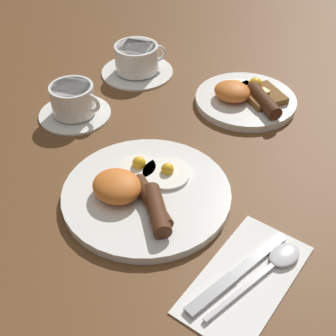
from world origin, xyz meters
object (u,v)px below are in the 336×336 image
at_px(teacup_near, 74,103).
at_px(knife, 233,276).
at_px(breakfast_plate_near, 143,192).
at_px(teacup_far, 137,61).
at_px(breakfast_plate_far, 246,97).
at_px(spoon, 276,262).

height_order(teacup_near, knife, teacup_near).
distance_m(breakfast_plate_near, teacup_near, 0.29).
xyz_separation_m(teacup_far, knife, (0.50, -0.34, -0.02)).
bearing_deg(breakfast_plate_near, teacup_near, 161.52).
xyz_separation_m(breakfast_plate_far, teacup_near, (-0.25, -0.26, 0.01)).
relative_size(breakfast_plate_near, teacup_far, 1.68).
distance_m(teacup_far, knife, 0.61).
distance_m(breakfast_plate_far, spoon, 0.43).
distance_m(breakfast_plate_near, knife, 0.21).
bearing_deg(breakfast_plate_far, teacup_far, -169.25).
relative_size(breakfast_plate_near, spoon, 1.49).
bearing_deg(teacup_far, teacup_near, -84.52).
bearing_deg(breakfast_plate_near, breakfast_plate_far, 94.36).
height_order(breakfast_plate_far, teacup_near, teacup_near).
relative_size(breakfast_plate_far, teacup_near, 1.44).
height_order(teacup_far, spoon, teacup_far).
relative_size(breakfast_plate_near, breakfast_plate_far, 1.32).
bearing_deg(teacup_near, teacup_far, 95.48).
xyz_separation_m(teacup_near, teacup_far, (-0.02, 0.21, 0.00)).
xyz_separation_m(breakfast_plate_near, spoon, (0.24, 0.02, -0.01)).
bearing_deg(knife, breakfast_plate_far, 39.08).
bearing_deg(teacup_far, breakfast_plate_near, -45.90).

